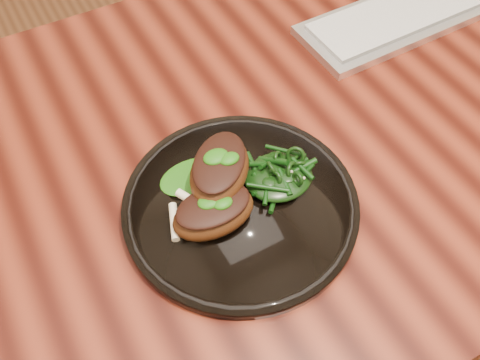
{
  "coord_description": "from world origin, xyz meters",
  "views": [
    {
      "loc": [
        -0.38,
        -0.45,
        1.33
      ],
      "look_at": [
        -0.18,
        -0.08,
        0.78
      ],
      "focal_mm": 40.0,
      "sensor_mm": 36.0,
      "label": 1
    }
  ],
  "objects_px": {
    "plate": "(241,205)",
    "lamb_chop_front": "(213,212)",
    "greens_heap": "(279,174)",
    "desk": "(310,144)",
    "keyboard": "(420,9)"
  },
  "relations": [
    {
      "from": "plate",
      "to": "lamb_chop_front",
      "type": "bearing_deg",
      "value": -166.46
    },
    {
      "from": "greens_heap",
      "to": "plate",
      "type": "bearing_deg",
      "value": -174.81
    },
    {
      "from": "greens_heap",
      "to": "desk",
      "type": "bearing_deg",
      "value": 38.01
    },
    {
      "from": "desk",
      "to": "keyboard",
      "type": "relative_size",
      "value": 3.47
    },
    {
      "from": "desk",
      "to": "lamb_chop_front",
      "type": "distance_m",
      "value": 0.29
    },
    {
      "from": "lamb_chop_front",
      "to": "keyboard",
      "type": "bearing_deg",
      "value": 23.12
    },
    {
      "from": "desk",
      "to": "lamb_chop_front",
      "type": "xyz_separation_m",
      "value": [
        -0.23,
        -0.12,
        0.12
      ]
    },
    {
      "from": "desk",
      "to": "greens_heap",
      "type": "xyz_separation_m",
      "value": [
        -0.13,
        -0.1,
        0.12
      ]
    },
    {
      "from": "keyboard",
      "to": "plate",
      "type": "bearing_deg",
      "value": -156.05
    },
    {
      "from": "plate",
      "to": "keyboard",
      "type": "distance_m",
      "value": 0.53
    },
    {
      "from": "desk",
      "to": "keyboard",
      "type": "height_order",
      "value": "keyboard"
    },
    {
      "from": "desk",
      "to": "plate",
      "type": "xyz_separation_m",
      "value": [
        -0.19,
        -0.11,
        0.09
      ]
    },
    {
      "from": "lamb_chop_front",
      "to": "greens_heap",
      "type": "distance_m",
      "value": 0.11
    },
    {
      "from": "greens_heap",
      "to": "keyboard",
      "type": "height_order",
      "value": "greens_heap"
    },
    {
      "from": "desk",
      "to": "lamb_chop_front",
      "type": "height_order",
      "value": "lamb_chop_front"
    }
  ]
}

